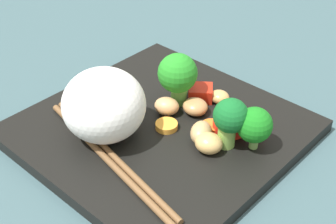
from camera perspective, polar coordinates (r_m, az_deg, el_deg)
The scene contains 19 objects.
ground_plane at distance 57.42cm, azimuth -0.82°, elevation -3.51°, with size 110.00×110.00×2.00cm, color #39545A.
square_plate at distance 56.33cm, azimuth -0.83°, elevation -2.13°, with size 28.51×28.51×1.50cm, color black.
rice_mound at distance 52.75cm, azimuth -7.55°, elevation 0.85°, with size 9.66×9.17×7.84cm, color white.
broccoli_floret_0 at distance 51.42cm, azimuth 7.31°, elevation -0.80°, with size 3.79×3.79×5.76cm.
broccoli_floret_1 at distance 57.31cm, azimuth 1.16°, elevation 4.37°, with size 4.75×4.75×6.73cm.
broccoli_floret_2 at distance 51.76cm, azimuth 10.13°, elevation -1.56°, with size 3.89×3.89×4.95cm.
carrot_slice_0 at distance 54.91cm, azimuth -0.52°, elevation -1.84°, with size 2.56×2.56×0.68cm, color #F09C34.
carrot_slice_1 at distance 55.52cm, azimuth 5.14°, elevation -1.66°, with size 2.33×2.33×0.48cm, color orange.
carrot_slice_2 at distance 58.44cm, azimuth 7.25°, elevation 0.50°, with size 2.69×2.69×0.76cm, color orange.
carrot_slice_3 at distance 56.21cm, azimuth 8.15°, elevation -1.19°, with size 2.92×2.92×0.77cm, color orange.
pepper_chunk_0 at distance 55.99cm, azimuth 10.24°, elevation -1.01°, with size 2.34×1.70×1.70cm, color red.
pepper_chunk_1 at distance 54.32cm, azimuth 7.24°, elevation -1.65°, with size 2.59×2.82×2.20cm, color red.
pepper_chunk_2 at distance 59.85cm, azimuth 3.89°, elevation 2.23°, with size 2.92×2.61×1.73cm, color red.
chicken_piece_0 at distance 57.07cm, azimuth -0.16°, elevation 0.69°, with size 2.95×2.45×2.11cm, color tan.
chicken_piece_1 at distance 57.34cm, azimuth 3.22°, elevation 0.63°, with size 3.10×2.89×1.82cm, color tan.
chicken_piece_2 at distance 51.55cm, azimuth 4.59°, elevation -3.83°, with size 3.03×2.72×2.18cm, color tan.
chicken_piece_3 at distance 59.52cm, azimuth 6.09°, elevation 1.78°, with size 2.44×2.20×1.55cm, color tan.
chicken_piece_4 at distance 53.03cm, azimuth 3.93°, elevation -2.44°, with size 3.29×2.37×2.25cm, color tan.
chopstick_pair at distance 51.47cm, azimuth -7.05°, elevation -5.17°, with size 5.92×23.21×0.69cm.
Camera 1 is at (-32.54, -30.31, 35.32)cm, focal length 51.83 mm.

